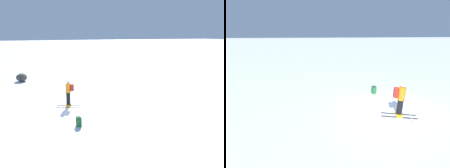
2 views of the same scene
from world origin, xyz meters
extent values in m
plane|color=white|center=(0.00, 0.00, 0.00)|extent=(300.00, 300.00, 0.00)
cube|color=black|center=(-1.09, 0.06, 0.01)|extent=(0.66, 1.58, 0.01)
cube|color=black|center=(-0.75, -0.06, 0.01)|extent=(0.66, 1.58, 0.01)
cube|color=orange|center=(-1.09, 0.06, 0.07)|extent=(0.23, 0.31, 0.12)
cube|color=orange|center=(-0.75, -0.06, 0.07)|extent=(0.23, 0.31, 0.12)
cylinder|color=black|center=(-0.99, 0.03, 0.51)|extent=(0.43, 0.37, 0.80)
cylinder|color=orange|center=(-1.08, 0.06, 1.20)|extent=(0.51, 0.47, 0.65)
sphere|color=tan|center=(-1.13, 0.08, 1.61)|extent=(0.31, 0.29, 0.25)
sphere|color=silver|center=(-1.14, 0.08, 1.64)|extent=(0.36, 0.34, 0.29)
cube|color=#AD231E|center=(-0.99, 0.30, 1.23)|extent=(0.38, 0.29, 0.47)
cylinder|color=#B7B7BC|center=(-1.50, -0.10, 0.57)|extent=(0.44, 0.41, 1.15)
cylinder|color=#B7B7BC|center=(-0.71, -0.40, 0.60)|extent=(0.40, 0.70, 1.21)
cube|color=#236633|center=(2.39, -0.01, 0.22)|extent=(0.33, 0.27, 0.44)
cube|color=#1A4C26|center=(2.39, -0.01, 0.47)|extent=(0.30, 0.24, 0.06)
ellipsoid|color=#4C4742|center=(-10.34, -3.08, 0.40)|extent=(1.22, 1.04, 0.79)
camera|label=1|loc=(12.87, -2.09, 4.68)|focal=35.00mm
camera|label=2|loc=(-7.93, 4.21, 3.83)|focal=28.00mm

